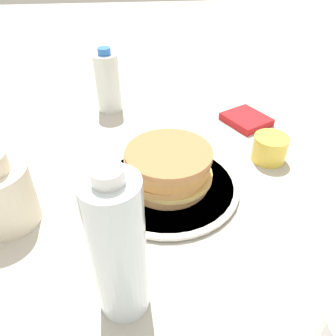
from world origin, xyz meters
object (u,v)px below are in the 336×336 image
at_px(juice_glass, 270,148).
at_px(pancake_stack, 168,167).
at_px(plate, 168,186).
at_px(water_bottle_mid, 108,82).
at_px(water_bottle_near, 118,250).
at_px(cream_jug, 1,195).

bearing_deg(juice_glass, pancake_stack, -162.32).
bearing_deg(plate, water_bottle_mid, 109.39).
height_order(juice_glass, water_bottle_mid, water_bottle_mid).
bearing_deg(water_bottle_near, plate, 70.17).
distance_m(pancake_stack, water_bottle_mid, 0.40).
height_order(pancake_stack, cream_jug, cream_jug).
xyz_separation_m(juice_glass, cream_jug, (-0.55, -0.14, 0.03)).
relative_size(plate, cream_jug, 1.99).
distance_m(plate, cream_jug, 0.32).
distance_m(plate, juice_glass, 0.26).
bearing_deg(cream_jug, juice_glass, 14.43).
xyz_separation_m(plate, juice_glass, (0.25, 0.08, 0.02)).
xyz_separation_m(pancake_stack, water_bottle_mid, (-0.13, 0.38, 0.03)).
distance_m(juice_glass, water_bottle_near, 0.48).
relative_size(juice_glass, cream_jug, 0.53).
bearing_deg(pancake_stack, cream_jug, -168.27).
bearing_deg(cream_jug, water_bottle_near, -41.20).
relative_size(pancake_stack, water_bottle_mid, 1.01).
distance_m(juice_glass, water_bottle_mid, 0.49).
bearing_deg(cream_jug, plate, 11.17).
relative_size(water_bottle_near, water_bottle_mid, 1.37).
bearing_deg(pancake_stack, water_bottle_near, -109.60).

